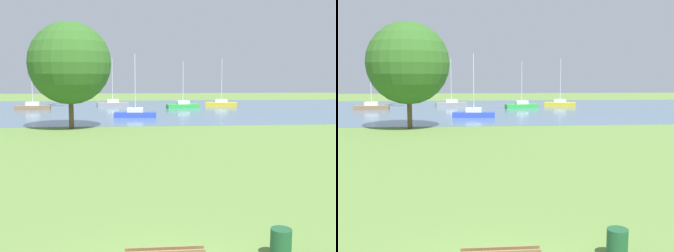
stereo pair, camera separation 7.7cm
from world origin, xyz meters
The scene contains 9 objects.
ground_plane centered at (0.00, 22.00, 0.00)m, with size 160.00×160.00×0.00m, color olive.
litter_bin centered at (3.21, 1.39, 0.40)m, with size 0.56×0.56×0.80m, color #1E512D.
water_surface centered at (0.00, 50.00, 0.01)m, with size 140.00×40.00×0.02m, color slate.
sailboat_yellow centered at (13.23, 54.23, 0.47)m, with size 5.02×3.05×7.45m.
sailboat_brown centered at (-14.67, 50.15, 0.47)m, with size 4.88×1.78×7.38m.
sailboat_green centered at (6.77, 51.10, 0.46)m, with size 4.98×2.28×6.81m.
sailboat_gray centered at (-3.74, 55.37, 0.47)m, with size 4.99×2.36×7.46m.
sailboat_blue centered at (-0.36, 38.35, 0.47)m, with size 4.91×1.92×7.26m.
tree_east_near centered at (-6.25, 28.97, 5.92)m, with size 7.41×7.41×9.63m.
Camera 1 is at (-0.69, -8.69, 4.84)m, focal length 43.67 mm.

